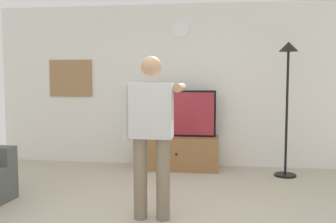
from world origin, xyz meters
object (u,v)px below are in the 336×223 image
(television, at_px, (178,113))
(framed_picture, at_px, (71,78))
(person_standing_nearer_lamp, at_px, (152,128))
(tv_stand, at_px, (178,153))
(floor_lamp, at_px, (288,81))
(wall_clock, at_px, (180,29))

(television, height_order, framed_picture, framed_picture)
(television, xyz_separation_m, person_standing_nearer_lamp, (-0.04, -2.26, 0.05))
(tv_stand, height_order, television, television)
(television, bearing_deg, person_standing_nearer_lamp, -90.96)
(television, relative_size, floor_lamp, 0.61)
(floor_lamp, bearing_deg, television, 169.61)
(framed_picture, bearing_deg, floor_lamp, -8.80)
(tv_stand, bearing_deg, television, 90.00)
(television, xyz_separation_m, wall_clock, (-0.00, 0.24, 1.39))
(framed_picture, xyz_separation_m, floor_lamp, (3.56, -0.55, -0.04))
(floor_lamp, relative_size, person_standing_nearer_lamp, 1.19)
(person_standing_nearer_lamp, bearing_deg, television, 89.04)
(tv_stand, xyz_separation_m, floor_lamp, (1.65, -0.26, 1.16))
(television, distance_m, wall_clock, 1.41)
(tv_stand, distance_m, floor_lamp, 2.03)
(framed_picture, height_order, floor_lamp, floor_lamp)
(person_standing_nearer_lamp, bearing_deg, floor_lamp, 49.25)
(tv_stand, relative_size, framed_picture, 1.70)
(television, xyz_separation_m, framed_picture, (-1.91, 0.25, 0.57))
(tv_stand, height_order, person_standing_nearer_lamp, person_standing_nearer_lamp)
(tv_stand, xyz_separation_m, person_standing_nearer_lamp, (-0.04, -2.21, 0.69))
(tv_stand, bearing_deg, wall_clock, 90.00)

